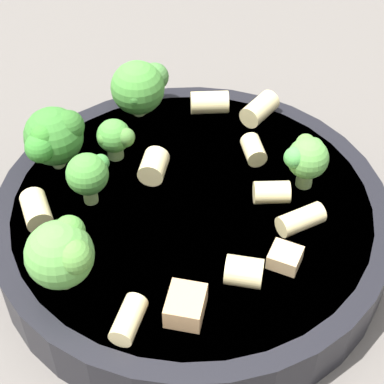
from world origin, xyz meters
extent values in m
plane|color=#5B5651|center=(0.00, 0.00, 0.00)|extent=(2.00, 2.00, 0.00)
cylinder|color=black|center=(0.00, 0.00, 0.02)|extent=(0.25, 0.25, 0.04)
cylinder|color=silver|center=(0.00, 0.00, 0.03)|extent=(0.23, 0.23, 0.01)
torus|color=black|center=(0.00, 0.00, 0.03)|extent=(0.25, 0.25, 0.00)
cylinder|color=#84AD60|center=(0.07, -0.02, 0.04)|extent=(0.01, 0.01, 0.01)
sphere|color=#478E38|center=(0.07, -0.02, 0.05)|extent=(0.02, 0.02, 0.02)
sphere|color=#428833|center=(0.06, -0.02, 0.06)|extent=(0.01, 0.01, 0.01)
sphere|color=#498A36|center=(0.07, -0.01, 0.06)|extent=(0.01, 0.01, 0.01)
sphere|color=#497C36|center=(0.06, -0.02, 0.06)|extent=(0.01, 0.01, 0.01)
cylinder|color=#93B766|center=(0.06, 0.03, 0.04)|extent=(0.01, 0.01, 0.01)
sphere|color=#478E38|center=(0.06, 0.03, 0.06)|extent=(0.03, 0.03, 0.03)
sphere|color=#438639|center=(0.06, 0.03, 0.06)|extent=(0.01, 0.01, 0.01)
sphere|color=#3D8839|center=(0.05, 0.02, 0.06)|extent=(0.01, 0.01, 0.01)
cylinder|color=#9EC175|center=(0.04, 0.09, 0.04)|extent=(0.01, 0.01, 0.01)
sphere|color=#569942|center=(0.04, 0.09, 0.06)|extent=(0.04, 0.04, 0.04)
sphere|color=#55903B|center=(0.03, 0.09, 0.07)|extent=(0.02, 0.02, 0.02)
sphere|color=#4D9238|center=(0.04, 0.08, 0.07)|extent=(0.02, 0.02, 0.02)
cylinder|color=#9EC175|center=(0.07, -0.07, 0.04)|extent=(0.01, 0.01, 0.01)
sphere|color=#478E38|center=(0.07, -0.07, 0.06)|extent=(0.04, 0.04, 0.04)
sphere|color=#438B37|center=(0.07, -0.06, 0.06)|extent=(0.01, 0.01, 0.01)
sphere|color=#457B3A|center=(0.07, -0.08, 0.06)|extent=(0.02, 0.02, 0.02)
cylinder|color=#93B766|center=(-0.06, -0.05, 0.04)|extent=(0.01, 0.01, 0.01)
sphere|color=#569942|center=(-0.06, -0.05, 0.06)|extent=(0.03, 0.03, 0.03)
sphere|color=#55893D|center=(-0.05, -0.06, 0.06)|extent=(0.01, 0.01, 0.01)
sphere|color=#499A44|center=(-0.05, -0.04, 0.06)|extent=(0.01, 0.01, 0.01)
sphere|color=#4B8338|center=(-0.06, -0.05, 0.06)|extent=(0.01, 0.01, 0.01)
cylinder|color=#9EC175|center=(0.10, 0.01, 0.04)|extent=(0.01, 0.01, 0.01)
sphere|color=#387A2D|center=(0.10, 0.01, 0.06)|extent=(0.04, 0.04, 0.04)
sphere|color=#316A27|center=(0.09, 0.00, 0.07)|extent=(0.02, 0.02, 0.02)
sphere|color=#347F2B|center=(0.10, 0.02, 0.06)|extent=(0.02, 0.02, 0.02)
sphere|color=#357F29|center=(0.10, 0.02, 0.07)|extent=(0.02, 0.02, 0.02)
cylinder|color=beige|center=(-0.01, 0.10, 0.04)|extent=(0.02, 0.03, 0.01)
cylinder|color=beige|center=(-0.07, -0.01, 0.04)|extent=(0.03, 0.03, 0.01)
cylinder|color=beige|center=(-0.02, -0.06, 0.04)|extent=(0.02, 0.02, 0.01)
cylinder|color=beige|center=(-0.01, -0.10, 0.04)|extent=(0.02, 0.03, 0.02)
cylinder|color=beige|center=(-0.04, -0.02, 0.04)|extent=(0.03, 0.02, 0.01)
cylinder|color=beige|center=(0.03, -0.09, 0.04)|extent=(0.03, 0.03, 0.02)
cylinder|color=beige|center=(-0.05, 0.04, 0.05)|extent=(0.02, 0.02, 0.02)
cylinder|color=beige|center=(0.03, -0.01, 0.05)|extent=(0.02, 0.02, 0.02)
cylinder|color=beige|center=(0.08, 0.05, 0.04)|extent=(0.03, 0.03, 0.02)
cube|color=tan|center=(-0.03, 0.08, 0.04)|extent=(0.02, 0.03, 0.01)
cube|color=tan|center=(-0.07, 0.02, 0.04)|extent=(0.02, 0.02, 0.01)
camera|label=1|loc=(-0.12, 0.26, 0.33)|focal=60.00mm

